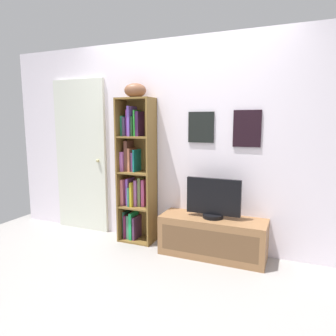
{
  "coord_description": "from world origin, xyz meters",
  "views": [
    {
      "loc": [
        1.24,
        -2.2,
        1.45
      ],
      "look_at": [
        -0.05,
        0.85,
        0.95
      ],
      "focal_mm": 32.82,
      "sensor_mm": 36.0,
      "label": 1
    }
  ],
  "objects": [
    {
      "name": "ground",
      "position": [
        0.0,
        0.0,
        -0.02
      ],
      "size": [
        5.2,
        5.2,
        0.04
      ],
      "primitive_type": "cube",
      "color": "#979390"
    },
    {
      "name": "back_wall",
      "position": [
        0.0,
        1.13,
        1.19
      ],
      "size": [
        4.8,
        0.08,
        2.37
      ],
      "color": "white",
      "rests_on": "ground"
    },
    {
      "name": "bookshelf",
      "position": [
        -0.55,
        1.0,
        0.82
      ],
      "size": [
        0.43,
        0.27,
        1.72
      ],
      "color": "brown",
      "rests_on": "ground"
    },
    {
      "name": "football",
      "position": [
        -0.51,
        0.97,
        1.8
      ],
      "size": [
        0.29,
        0.24,
        0.16
      ],
      "primitive_type": "ellipsoid",
      "rotation": [
        0.0,
        0.0,
        0.35
      ],
      "color": "brown",
      "rests_on": "bookshelf"
    },
    {
      "name": "tv_stand",
      "position": [
        0.45,
        0.9,
        0.21
      ],
      "size": [
        1.13,
        0.39,
        0.43
      ],
      "color": "olive",
      "rests_on": "ground"
    },
    {
      "name": "television",
      "position": [
        0.45,
        0.9,
        0.63
      ],
      "size": [
        0.58,
        0.22,
        0.43
      ],
      "color": "black",
      "rests_on": "tv_stand"
    },
    {
      "name": "door",
      "position": [
        -1.41,
        1.08,
        0.99
      ],
      "size": [
        0.78,
        0.09,
        1.98
      ],
      "color": "silver",
      "rests_on": "ground"
    }
  ]
}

